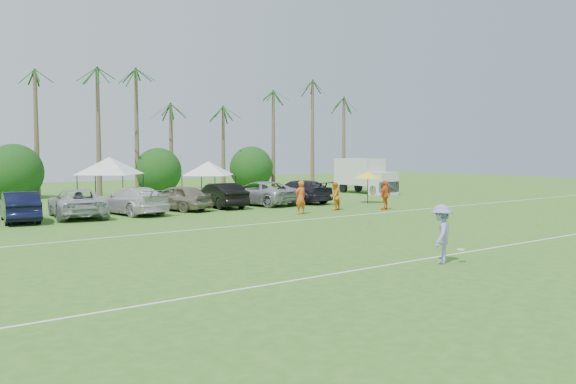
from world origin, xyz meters
TOP-DOWN VIEW (x-y plane):
  - ground at (0.00, 0.00)m, footprint 120.00×120.00m
  - field_lines at (0.00, 8.00)m, footprint 80.00×12.10m
  - palm_tree_4 at (-4.00, 38.00)m, footprint 2.40×2.40m
  - palm_tree_5 at (0.00, 38.00)m, footprint 2.40×2.40m
  - palm_tree_6 at (4.00, 38.00)m, footprint 2.40×2.40m
  - palm_tree_7 at (8.00, 38.00)m, footprint 2.40×2.40m
  - palm_tree_8 at (13.00, 38.00)m, footprint 2.40×2.40m
  - palm_tree_9 at (18.00, 38.00)m, footprint 2.40×2.40m
  - palm_tree_10 at (23.00, 38.00)m, footprint 2.40×2.40m
  - palm_tree_11 at (27.00, 38.00)m, footprint 2.40×2.40m
  - bush_tree_1 at (-6.00, 39.00)m, footprint 4.00×4.00m
  - bush_tree_2 at (6.00, 39.00)m, footprint 4.00×4.00m
  - bush_tree_3 at (16.00, 39.00)m, footprint 4.00×4.00m
  - sideline_player_a at (4.04, 16.46)m, footprint 0.72×0.48m
  - sideline_player_b at (7.16, 16.94)m, footprint 0.97×0.83m
  - sideline_player_c at (9.89, 15.23)m, footprint 1.16×0.71m
  - box_truck at (19.19, 26.29)m, footprint 2.30×5.74m
  - canopy_tent_left at (-3.45, 26.50)m, footprint 4.76×4.76m
  - canopy_tent_right at (3.80, 26.46)m, footprint 4.22×4.22m
  - market_umbrella at (12.34, 19.19)m, footprint 1.99×1.99m
  - frisbee_player at (-2.33, 1.14)m, footprint 1.49×1.30m
  - parked_car_1 at (-10.07, 22.53)m, footprint 2.56×5.12m
  - parked_car_2 at (-6.93, 22.77)m, footprint 3.77×6.21m
  - parked_car_3 at (-3.79, 22.48)m, footprint 2.84×5.76m
  - parked_car_4 at (-0.65, 22.83)m, footprint 3.40×5.10m
  - parked_car_5 at (2.48, 22.84)m, footprint 2.08×5.01m
  - parked_car_6 at (5.62, 22.84)m, footprint 3.56×6.15m
  - parked_car_7 at (8.76, 22.47)m, footprint 2.53×5.66m

SIDE VIEW (x-z plane):
  - ground at x=0.00m, z-range 0.00..0.00m
  - field_lines at x=0.00m, z-range 0.00..0.01m
  - parked_car_1 at x=-10.07m, z-range 0.00..1.61m
  - parked_car_2 at x=-6.93m, z-range 0.00..1.61m
  - parked_car_3 at x=-3.79m, z-range 0.00..1.61m
  - parked_car_4 at x=-0.65m, z-range 0.00..1.61m
  - parked_car_5 at x=2.48m, z-range 0.00..1.61m
  - parked_car_6 at x=5.62m, z-range 0.00..1.61m
  - parked_car_7 at x=8.76m, z-range 0.00..1.61m
  - sideline_player_b at x=7.16m, z-range 0.00..1.74m
  - sideline_player_c at x=9.89m, z-range 0.00..1.85m
  - sideline_player_a at x=4.04m, z-range 0.00..1.96m
  - frisbee_player at x=-2.33m, z-range 0.00..2.00m
  - box_truck at x=19.19m, z-range 0.10..3.04m
  - bush_tree_1 at x=-6.00m, z-range -0.20..3.80m
  - bush_tree_2 at x=6.00m, z-range -0.20..3.80m
  - bush_tree_3 at x=16.00m, z-range -0.20..3.80m
  - market_umbrella at x=12.34m, z-range 0.88..3.09m
  - canopy_tent_right at x=3.80m, z-range 1.22..4.64m
  - canopy_tent_left at x=-3.45m, z-range 1.37..5.23m
  - palm_tree_4 at x=-4.00m, z-range 3.03..11.93m
  - palm_tree_8 at x=13.00m, z-range 3.03..11.93m
  - palm_tree_5 at x=0.00m, z-range 3.40..13.30m
  - palm_tree_9 at x=18.00m, z-range 3.40..13.30m
  - palm_tree_6 at x=4.00m, z-range 3.76..14.66m
  - palm_tree_10 at x=23.00m, z-range 3.76..14.66m
  - palm_tree_7 at x=8.00m, z-range 4.11..16.01m
  - palm_tree_11 at x=27.00m, z-range 4.11..16.01m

